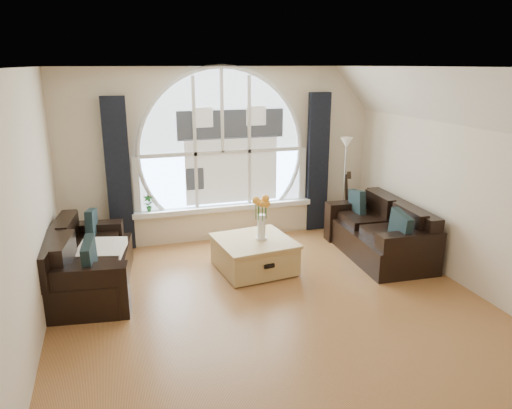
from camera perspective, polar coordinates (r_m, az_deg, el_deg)
name	(u,v)px	position (r m, az deg, el deg)	size (l,w,h in m)	color
ground	(279,314)	(5.61, 2.75, -12.86)	(5.00, 5.50, 0.01)	brown
ceiling	(283,68)	(4.90, 3.19, 15.88)	(5.00, 5.50, 0.01)	silver
wall_back	(222,155)	(7.67, -4.06, 5.88)	(5.00, 0.01, 2.70)	beige
wall_front	(456,335)	(2.86, 22.57, -14.04)	(5.00, 0.01, 2.70)	beige
wall_left	(23,222)	(4.88, -25.88, -1.87)	(0.01, 5.50, 2.70)	beige
wall_right	(476,184)	(6.37, 24.63, 2.26)	(0.01, 5.50, 2.70)	beige
attic_slope	(466,99)	(6.03, 23.58, 11.33)	(0.92, 5.50, 0.72)	silver
arched_window	(222,138)	(7.60, -4.05, 7.88)	(2.60, 0.06, 2.15)	silver
window_sill	(224,207)	(7.77, -3.77, -0.35)	(2.90, 0.22, 0.08)	white
window_frame	(222,138)	(7.57, -4.00, 7.85)	(2.76, 0.08, 2.15)	white
neighbor_house	(232,145)	(7.64, -2.90, 6.99)	(1.70, 0.02, 1.50)	silver
curtain_left	(118,175)	(7.41, -15.98, 3.33)	(0.35, 0.12, 2.30)	black
curtain_right	(318,163)	(8.10, 7.30, 4.91)	(0.35, 0.12, 2.30)	black
sofa_left	(88,259)	(6.39, -19.22, -6.08)	(0.90, 1.81, 0.80)	black
sofa_right	(379,230)	(7.28, 14.31, -2.93)	(0.90, 1.79, 0.80)	black
coffee_chest	(254,253)	(6.63, -0.22, -5.78)	(0.98, 0.98, 0.48)	#A9874E
throw_blanket	(101,250)	(6.36, -17.85, -5.10)	(0.55, 0.55, 0.10)	silver
vase_flowers	(261,212)	(6.44, 0.64, -0.87)	(0.24, 0.24, 0.70)	white
floor_lamp	(344,186)	(8.06, 10.39, 2.16)	(0.24, 0.24, 1.60)	#B2B2B2
guitar	(344,201)	(8.16, 10.42, 0.37)	(0.36, 0.24, 1.06)	brown
potted_plant	(148,203)	(7.56, -12.61, 0.18)	(0.14, 0.10, 0.27)	#1E6023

